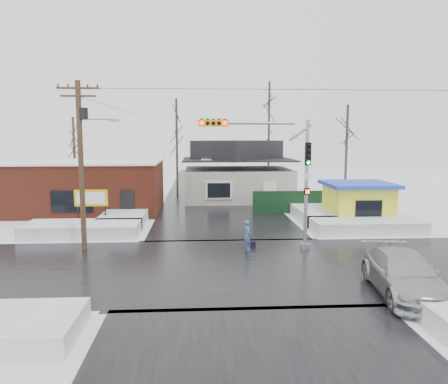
{
  "coord_description": "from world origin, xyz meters",
  "views": [
    {
      "loc": [
        -1.81,
        -19.99,
        6.14
      ],
      "look_at": [
        -0.36,
        4.35,
        3.0
      ],
      "focal_mm": 35.0,
      "sensor_mm": 36.0,
      "label": 1
    }
  ],
  "objects": [
    {
      "name": "snowbank_nside_e",
      "position": [
        7.0,
        12.0,
        0.4
      ],
      "size": [
        3.0,
        8.0,
        0.8
      ],
      "primitive_type": "cube",
      "color": "white",
      "rests_on": "ground"
    },
    {
      "name": "brick_building",
      "position": [
        -11.0,
        15.99,
        2.08
      ],
      "size": [
        12.2,
        8.2,
        4.12
      ],
      "color": "maroon",
      "rests_on": "ground"
    },
    {
      "name": "marquee_sign",
      "position": [
        -9.0,
        9.49,
        1.92
      ],
      "size": [
        2.2,
        0.21,
        2.55
      ],
      "color": "black",
      "rests_on": "ground"
    },
    {
      "name": "tree_far_mid",
      "position": [
        6.0,
        28.0,
        9.54
      ],
      "size": [
        3.0,
        3.0,
        12.0
      ],
      "color": "#332821",
      "rests_on": "ground"
    },
    {
      "name": "fence",
      "position": [
        6.5,
        14.0,
        0.9
      ],
      "size": [
        8.0,
        0.12,
        1.8
      ],
      "primitive_type": "cube",
      "color": "black",
      "rests_on": "ground"
    },
    {
      "name": "snowbank_nw",
      "position": [
        -9.0,
        7.0,
        0.4
      ],
      "size": [
        7.0,
        3.0,
        0.8
      ],
      "primitive_type": "cube",
      "color": "white",
      "rests_on": "ground"
    },
    {
      "name": "shopping_bag",
      "position": [
        1.19,
        3.31,
        0.17
      ],
      "size": [
        0.3,
        0.19,
        0.35
      ],
      "primitive_type": "cube",
      "rotation": [
        0.0,
        0.0,
        0.26
      ],
      "color": "black",
      "rests_on": "ground"
    },
    {
      "name": "tree_far_left",
      "position": [
        -4.0,
        26.0,
        7.95
      ],
      "size": [
        3.0,
        3.0,
        10.0
      ],
      "color": "#332821",
      "rests_on": "ground"
    },
    {
      "name": "pedestrian",
      "position": [
        0.85,
        3.15,
        0.79
      ],
      "size": [
        0.45,
        0.62,
        1.57
      ],
      "primitive_type": "imported",
      "rotation": [
        0.0,
        0.0,
        1.71
      ],
      "color": "#3B63A7",
      "rests_on": "ground"
    },
    {
      "name": "kiosk",
      "position": [
        9.5,
        9.99,
        1.46
      ],
      "size": [
        4.6,
        4.6,
        2.88
      ],
      "color": "yellow",
      "rests_on": "ground"
    },
    {
      "name": "road_ns",
      "position": [
        0.0,
        0.0,
        0.01
      ],
      "size": [
        10.0,
        120.0,
        0.02
      ],
      "primitive_type": "cube",
      "color": "black",
      "rests_on": "ground"
    },
    {
      "name": "tree_far_right",
      "position": [
        12.0,
        20.0,
        7.16
      ],
      "size": [
        3.0,
        3.0,
        9.0
      ],
      "color": "#332821",
      "rests_on": "ground"
    },
    {
      "name": "tree_far_west",
      "position": [
        -14.0,
        24.0,
        6.36
      ],
      "size": [
        3.0,
        3.0,
        8.0
      ],
      "color": "#332821",
      "rests_on": "ground"
    },
    {
      "name": "car",
      "position": [
        6.14,
        -4.06,
        0.8
      ],
      "size": [
        2.85,
        5.74,
        1.6
      ],
      "primitive_type": "imported",
      "rotation": [
        0.0,
        0.0,
        -0.11
      ],
      "color": "#ABAFB3",
      "rests_on": "ground"
    },
    {
      "name": "utility_pole",
      "position": [
        -7.93,
        3.5,
        5.11
      ],
      "size": [
        3.15,
        0.44,
        9.0
      ],
      "color": "#382619",
      "rests_on": "ground"
    },
    {
      "name": "house",
      "position": [
        2.0,
        22.0,
        2.62
      ],
      "size": [
        10.4,
        8.4,
        5.76
      ],
      "color": "#B8B4A6",
      "rests_on": "ground"
    },
    {
      "name": "road_ew",
      "position": [
        0.0,
        0.0,
        0.01
      ],
      "size": [
        120.0,
        10.0,
        0.02
      ],
      "primitive_type": "cube",
      "color": "black",
      "rests_on": "ground"
    },
    {
      "name": "ground",
      "position": [
        0.0,
        0.0,
        0.0
      ],
      "size": [
        120.0,
        120.0,
        0.0
      ],
      "primitive_type": "plane",
      "color": "white",
      "rests_on": "ground"
    },
    {
      "name": "snowbank_ne",
      "position": [
        9.0,
        7.0,
        0.4
      ],
      "size": [
        7.0,
        3.0,
        0.8
      ],
      "primitive_type": "cube",
      "color": "white",
      "rests_on": "ground"
    },
    {
      "name": "snowbank_nside_w",
      "position": [
        -7.0,
        12.0,
        0.4
      ],
      "size": [
        3.0,
        8.0,
        0.8
      ],
      "primitive_type": "cube",
      "color": "white",
      "rests_on": "ground"
    },
    {
      "name": "traffic_signal",
      "position": [
        2.43,
        2.97,
        4.54
      ],
      "size": [
        6.05,
        0.68,
        7.0
      ],
      "color": "gray",
      "rests_on": "ground"
    }
  ]
}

